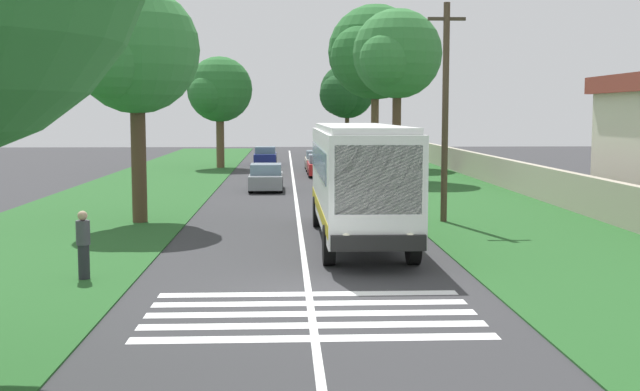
{
  "coord_description": "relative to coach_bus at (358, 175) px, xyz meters",
  "views": [
    {
      "loc": [
        -17.58,
        0.54,
        4.1
      ],
      "look_at": [
        6.56,
        -0.54,
        1.6
      ],
      "focal_mm": 44.69,
      "sensor_mm": 36.0,
      "label": 1
    }
  ],
  "objects": [
    {
      "name": "trailing_car_0",
      "position": [
        17.2,
        3.33,
        -1.48
      ],
      "size": [
        4.3,
        1.78,
        1.43
      ],
      "color": "gray",
      "rests_on": "ground"
    },
    {
      "name": "grass_verge_left",
      "position": [
        7.41,
        10.0,
        -2.13
      ],
      "size": [
        120.0,
        8.0,
        0.04
      ],
      "primitive_type": "cube",
      "color": "#235623",
      "rests_on": "ground"
    },
    {
      "name": "ground",
      "position": [
        -7.59,
        1.8,
        -2.15
      ],
      "size": [
        160.0,
        160.0,
        0.0
      ],
      "primitive_type": "plane",
      "color": "#333335"
    },
    {
      "name": "roadside_tree_left_0",
      "position": [
        4.83,
        7.88,
        4.1
      ],
      "size": [
        5.71,
        4.68,
        8.71
      ],
      "color": "#4C3826",
      "rests_on": "grass_verge_left"
    },
    {
      "name": "utility_pole",
      "position": [
        4.37,
        -3.65,
        2.1
      ],
      "size": [
        0.24,
        1.4,
        8.12
      ],
      "color": "#473828",
      "rests_on": "grass_verge_right"
    },
    {
      "name": "roadside_wall",
      "position": [
        12.41,
        -9.8,
        -1.32
      ],
      "size": [
        70.0,
        0.4,
        1.57
      ],
      "primitive_type": "cube",
      "color": "#B2A893",
      "rests_on": "grass_verge_right"
    },
    {
      "name": "zebra_crossing",
      "position": [
        -9.18,
        1.8,
        -2.14
      ],
      "size": [
        4.05,
        6.8,
        0.01
      ],
      "color": "silver",
      "rests_on": "ground"
    },
    {
      "name": "roadside_tree_right_1",
      "position": [
        35.41,
        -4.34,
        6.33
      ],
      "size": [
        8.7,
        7.15,
        12.24
      ],
      "color": "brown",
      "rests_on": "grass_verge_right"
    },
    {
      "name": "coach_bus",
      "position": [
        0.0,
        0.0,
        0.0
      ],
      "size": [
        11.16,
        2.62,
        3.73
      ],
      "color": "white",
      "rests_on": "ground"
    },
    {
      "name": "centre_line",
      "position": [
        7.41,
        1.8,
        -2.14
      ],
      "size": [
        110.0,
        0.16,
        0.01
      ],
      "primitive_type": "cube",
      "color": "silver",
      "rests_on": "ground"
    },
    {
      "name": "trailing_car_3",
      "position": [
        39.07,
        3.88,
        -1.48
      ],
      "size": [
        4.3,
        1.78,
        1.43
      ],
      "color": "navy",
      "rests_on": "ground"
    },
    {
      "name": "roadside_tree_right_2",
      "position": [
        52.92,
        -3.62,
        3.94
      ],
      "size": [
        6.63,
        5.44,
        8.89
      ],
      "color": "#4C3826",
      "rests_on": "grass_verge_right"
    },
    {
      "name": "pedestrian",
      "position": [
        -5.64,
        7.28,
        -1.24
      ],
      "size": [
        0.34,
        0.34,
        1.69
      ],
      "color": "#26262D",
      "rests_on": "grass_verge_left"
    },
    {
      "name": "roadside_tree_right_0",
      "position": [
        23.26,
        -4.37,
        5.36
      ],
      "size": [
        6.41,
        5.4,
        10.34
      ],
      "color": "#4C3826",
      "rests_on": "grass_verge_right"
    },
    {
      "name": "roadside_tree_left_2",
      "position": [
        34.9,
        7.25,
        3.6
      ],
      "size": [
        5.6,
        4.87,
        8.28
      ],
      "color": "brown",
      "rests_on": "grass_verge_left"
    },
    {
      "name": "grass_verge_right",
      "position": [
        7.41,
        -6.4,
        -2.13
      ],
      "size": [
        120.0,
        8.0,
        0.04
      ],
      "primitive_type": "cube",
      "color": "#235623",
      "rests_on": "ground"
    },
    {
      "name": "trailing_car_1",
      "position": [
        26.75,
        -0.07,
        -1.48
      ],
      "size": [
        4.3,
        1.78,
        1.43
      ],
      "color": "#B21E1E",
      "rests_on": "ground"
    },
    {
      "name": "trailing_car_2",
      "position": [
        32.11,
        -0.05,
        -1.48
      ],
      "size": [
        4.3,
        1.78,
        1.43
      ],
      "color": "#B7A893",
      "rests_on": "ground"
    }
  ]
}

